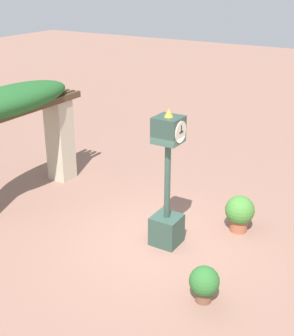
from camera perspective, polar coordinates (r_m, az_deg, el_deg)
ground_plane at (r=10.49m, az=0.95°, el=-8.97°), size 60.00×60.00×0.00m
pedestal_clock at (r=9.84m, az=2.49°, el=-2.59°), size 0.59×0.59×3.05m
pergola at (r=11.99m, az=-16.01°, el=5.67°), size 4.43×1.18×3.01m
potted_plant_near_left at (r=8.66m, az=6.99°, el=-13.70°), size 0.55×0.55×0.70m
potted_plant_near_right at (r=10.89m, az=11.23°, el=-5.29°), size 0.67×0.67×0.86m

